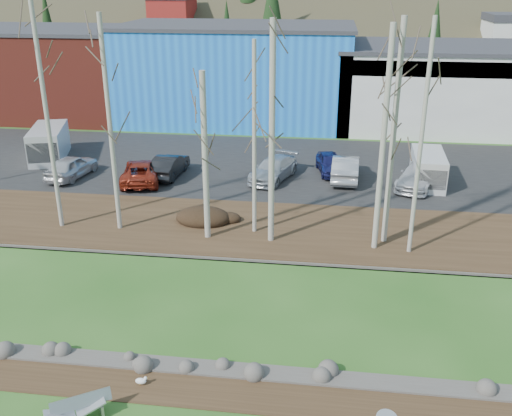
# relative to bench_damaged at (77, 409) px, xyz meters

# --- Properties ---
(dirt_strip) EXTENTS (80.00, 1.80, 0.03)m
(dirt_strip) POSITION_rel_bench_damaged_xyz_m (4.47, 1.77, -0.38)
(dirt_strip) COLOR #382616
(dirt_strip) RESTS_ON ground
(near_bank_rocks) EXTENTS (80.00, 0.80, 0.50)m
(near_bank_rocks) POSITION_rel_bench_damaged_xyz_m (4.47, 2.77, -0.39)
(near_bank_rocks) COLOR #47423D
(near_bank_rocks) RESTS_ON ground
(river) EXTENTS (80.00, 8.00, 0.90)m
(river) POSITION_rel_bench_damaged_xyz_m (4.47, 6.87, -0.39)
(river) COLOR black
(river) RESTS_ON ground
(far_bank_rocks) EXTENTS (80.00, 0.80, 0.46)m
(far_bank_rocks) POSITION_rel_bench_damaged_xyz_m (4.47, 10.97, -0.39)
(far_bank_rocks) COLOR #47423D
(far_bank_rocks) RESTS_ON ground
(far_bank) EXTENTS (80.00, 7.00, 0.15)m
(far_bank) POSITION_rel_bench_damaged_xyz_m (4.47, 14.17, -0.32)
(far_bank) COLOR #382616
(far_bank) RESTS_ON ground
(parking_lot) EXTENTS (80.00, 14.00, 0.14)m
(parking_lot) POSITION_rel_bench_damaged_xyz_m (4.47, 24.67, -0.32)
(parking_lot) COLOR black
(parking_lot) RESTS_ON ground
(building_brick) EXTENTS (16.32, 12.24, 7.80)m
(building_brick) POSITION_rel_bench_damaged_xyz_m (-19.53, 38.67, 3.51)
(building_brick) COLOR maroon
(building_brick) RESTS_ON ground
(building_blue) EXTENTS (20.40, 12.24, 8.30)m
(building_blue) POSITION_rel_bench_damaged_xyz_m (-1.53, 38.67, 3.76)
(building_blue) COLOR blue
(building_blue) RESTS_ON ground
(building_white) EXTENTS (18.36, 12.24, 6.80)m
(building_white) POSITION_rel_bench_damaged_xyz_m (16.47, 38.65, 3.02)
(building_white) COLOR beige
(building_white) RESTS_ON ground
(bench_damaged) EXTENTS (1.76, 1.41, 0.78)m
(bench_damaged) POSITION_rel_bench_damaged_xyz_m (0.00, 0.00, 0.00)
(bench_damaged) COLOR #9D9FA1
(bench_damaged) RESTS_ON ground
(seagull) EXTENTS (0.42, 0.20, 0.31)m
(seagull) POSITION_rel_bench_damaged_xyz_m (1.35, 1.72, -0.22)
(seagull) COLOR gold
(seagull) RESTS_ON ground
(dirt_mound) EXTENTS (2.88, 2.03, 0.56)m
(dirt_mound) POSITION_rel_bench_damaged_xyz_m (0.55, 14.51, 0.04)
(dirt_mound) COLOR black
(dirt_mound) RESTS_ON far_bank
(birch_0) EXTENTS (0.22, 0.22, 11.07)m
(birch_0) POSITION_rel_bench_damaged_xyz_m (-6.60, 13.06, 5.29)
(birch_0) COLOR #BBB6A7
(birch_0) RESTS_ON far_bank
(birch_1) EXTENTS (0.29, 0.29, 8.11)m
(birch_1) POSITION_rel_bench_damaged_xyz_m (1.18, 12.70, 3.81)
(birch_1) COLOR #BBB6A7
(birch_1) RESTS_ON far_bank
(birch_2) EXTENTS (0.23, 0.23, 10.50)m
(birch_2) POSITION_rel_bench_damaged_xyz_m (-3.51, 13.17, 5.01)
(birch_2) COLOR #BBB6A7
(birch_2) RESTS_ON far_bank
(birch_3) EXTENTS (0.28, 0.28, 10.35)m
(birch_3) POSITION_rel_bench_damaged_xyz_m (4.32, 12.73, 4.94)
(birch_3) COLOR #BBB6A7
(birch_3) RESTS_ON far_bank
(birch_4) EXTENTS (0.20, 0.20, 9.38)m
(birch_4) POSITION_rel_bench_damaged_xyz_m (3.39, 13.68, 4.45)
(birch_4) COLOR #BBB6A7
(birch_4) RESTS_ON far_bank
(birch_5) EXTENTS (0.20, 0.20, 10.52)m
(birch_5) POSITION_rel_bench_damaged_xyz_m (10.88, 12.34, 5.02)
(birch_5) COLOR #BBB6A7
(birch_5) RESTS_ON far_bank
(birch_6) EXTENTS (0.26, 0.26, 10.22)m
(birch_6) POSITION_rel_bench_damaged_xyz_m (9.29, 12.57, 4.87)
(birch_6) COLOR #BBB6A7
(birch_6) RESTS_ON far_bank
(birch_7) EXTENTS (0.26, 0.26, 10.45)m
(birch_7) POSITION_rel_bench_damaged_xyz_m (9.80, 13.39, 4.98)
(birch_7) COLOR #BBB6A7
(birch_7) RESTS_ON far_bank
(car_0) EXTENTS (2.33, 4.46, 1.45)m
(car_0) POSITION_rel_bench_damaged_xyz_m (-9.32, 20.41, 0.47)
(car_0) COLOR #BBBABC
(car_0) RESTS_ON parking_lot
(car_1) EXTENTS (1.76, 4.35, 1.41)m
(car_1) POSITION_rel_bench_damaged_xyz_m (-3.21, 21.50, 0.45)
(car_1) COLOR black
(car_1) RESTS_ON parking_lot
(car_2) EXTENTS (3.19, 5.24, 1.36)m
(car_2) POSITION_rel_bench_damaged_xyz_m (-4.59, 20.24, 0.43)
(car_2) COLOR maroon
(car_2) RESTS_ON parking_lot
(car_3) EXTENTS (3.24, 5.03, 1.36)m
(car_3) POSITION_rel_bench_damaged_xyz_m (3.52, 21.74, 0.43)
(car_3) COLOR #ABB0B3
(car_3) RESTS_ON parking_lot
(car_4) EXTENTS (2.22, 4.02, 1.30)m
(car_4) POSITION_rel_bench_damaged_xyz_m (7.07, 23.47, 0.40)
(car_4) COLOR navy
(car_4) RESTS_ON parking_lot
(car_5) EXTENTS (1.83, 4.76, 1.55)m
(car_5) POSITION_rel_bench_damaged_xyz_m (8.03, 22.32, 0.52)
(car_5) COLOR #ABABAD
(car_5) RESTS_ON parking_lot
(car_6) EXTENTS (3.59, 5.28, 1.42)m
(car_6) POSITION_rel_bench_damaged_xyz_m (12.45, 21.59, 0.46)
(car_6) COLOR silver
(car_6) RESTS_ON parking_lot
(van_white) EXTENTS (2.06, 4.49, 1.93)m
(van_white) POSITION_rel_bench_damaged_xyz_m (13.05, 22.05, 0.71)
(van_white) COLOR white
(van_white) RESTS_ON parking_lot
(van_grey) EXTENTS (3.47, 5.43, 2.20)m
(van_grey) POSITION_rel_bench_damaged_xyz_m (-12.56, 23.97, 0.85)
(van_grey) COLOR silver
(van_grey) RESTS_ON parking_lot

